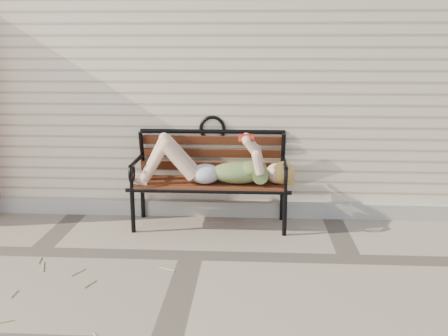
{
  "coord_description": "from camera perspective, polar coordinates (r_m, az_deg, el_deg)",
  "views": [
    {
      "loc": [
        0.47,
        -3.66,
        1.62
      ],
      "look_at": [
        0.23,
        0.53,
        0.59
      ],
      "focal_mm": 40.0,
      "sensor_mm": 36.0,
      "label": 1
    }
  ],
  "objects": [
    {
      "name": "ground",
      "position": [
        4.02,
        -3.74,
        -9.94
      ],
      "size": [
        80.0,
        80.0,
        0.0
      ],
      "primitive_type": "plane",
      "color": "gray",
      "rests_on": "ground"
    },
    {
      "name": "foundation_strip",
      "position": [
        4.9,
        -2.38,
        -4.58
      ],
      "size": [
        8.0,
        0.1,
        0.15
      ],
      "primitive_type": "cube",
      "color": "#A39F94",
      "rests_on": "ground"
    },
    {
      "name": "garden_bench",
      "position": [
        4.58,
        -1.54,
        0.3
      ],
      "size": [
        1.52,
        0.6,
        0.98
      ],
      "color": "black",
      "rests_on": "ground"
    },
    {
      "name": "house_wall",
      "position": [
        6.67,
        -0.76,
        12.78
      ],
      "size": [
        8.0,
        4.0,
        3.0
      ],
      "primitive_type": "cube",
      "color": "beige",
      "rests_on": "ground"
    },
    {
      "name": "reading_woman",
      "position": [
        4.45,
        -1.51,
        0.36
      ],
      "size": [
        1.43,
        0.33,
        0.45
      ],
      "color": "#0A3247",
      "rests_on": "ground"
    }
  ]
}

